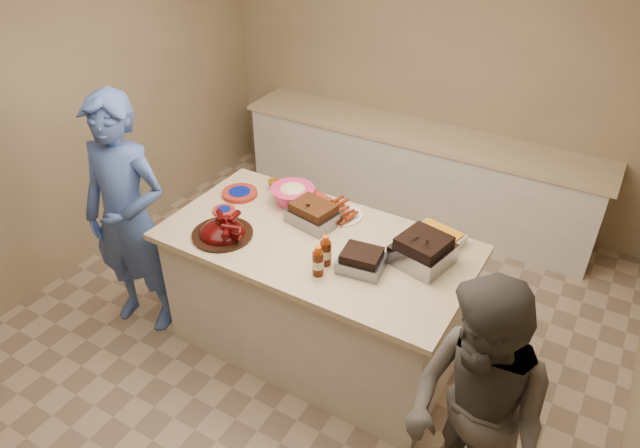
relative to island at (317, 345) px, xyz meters
The scene contains 19 objects.
room 0.14m from the island, 156.25° to the right, with size 4.50×5.00×2.70m, color #998664, non-canonical shape.
back_counter 2.19m from the island, 93.37° to the left, with size 3.60×0.64×0.90m, color beige, non-canonical shape.
island is the anchor object (origin of this frame).
rib_platter 1.18m from the island, 154.55° to the right, with size 0.42×0.42×0.17m, color #410303, non-canonical shape.
pulled_pork_tray 1.01m from the island, 126.51° to the left, with size 0.33×0.25×0.10m, color #47230F.
brisket_tray 1.07m from the island, 17.15° to the right, with size 0.28×0.23×0.08m, color black.
roasting_pan 1.22m from the island, 10.32° to the left, with size 0.33×0.33×0.13m, color gray.
coleslaw_bowl 1.11m from the island, 140.94° to the left, with size 0.33×0.33×0.22m, color #D32660, non-canonical shape.
sausage_plate 1.05m from the island, 89.46° to the left, with size 0.31×0.31×0.05m, color silver.
mac_cheese_dish 1.27m from the island, 29.05° to the left, with size 0.32×0.23×0.08m, color orange.
bbq_bottle_a 1.02m from the island, 46.63° to the right, with size 0.07×0.07×0.21m, color #401504.
bbq_bottle_b 1.05m from the island, 57.71° to the right, with size 0.07×0.07×0.21m, color #401504.
mustard_bottle 1.00m from the island, 123.85° to the left, with size 0.05×0.05×0.13m, color #E49B01.
sauce_bowl 1.00m from the island, 125.84° to the left, with size 0.12×0.04×0.12m, color silver.
plate_stack_large 1.29m from the island, 165.18° to the left, with size 0.27×0.27×0.03m, color maroon.
plate_stack_small 1.24m from the island, behind, with size 0.16×0.16×0.02m, color maroon.
plastic_cup 1.24m from the island, 146.55° to the left, with size 0.09×0.08×0.09m, color #98600E.
basket_stack 1.06m from the island, 121.75° to the left, with size 0.21×0.16×0.10m, color maroon.
guest_blue 1.40m from the island, 163.23° to the right, with size 0.69×1.89×0.45m, color #3D59A3.
Camera 1 is at (1.71, -2.61, 3.20)m, focal length 32.00 mm.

